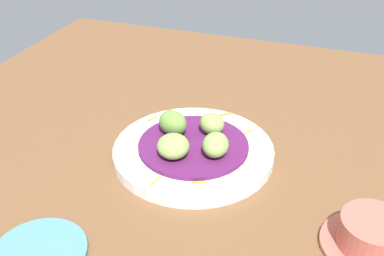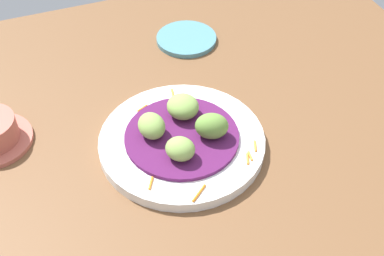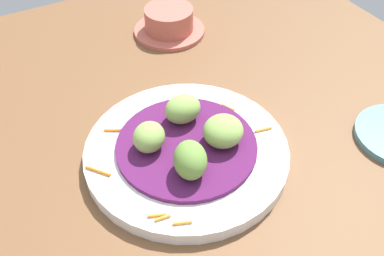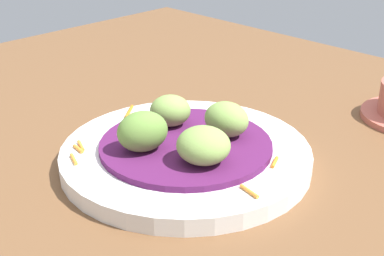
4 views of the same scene
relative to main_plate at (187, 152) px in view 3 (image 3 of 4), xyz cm
name	(u,v)px [view 3 (image 3 of 4)]	position (x,y,z in cm)	size (l,w,h in cm)	color
table_surface	(173,190)	(3.99, 3.56, -1.97)	(110.00, 110.00, 2.00)	brown
main_plate	(187,152)	(0.00, 0.00, 0.00)	(27.94, 27.94, 1.94)	white
cabbage_bed	(186,146)	(0.00, 0.00, 1.33)	(19.20, 19.20, 0.72)	#51194C
carrot_garnish	(169,165)	(3.61, 1.81, 1.17)	(25.69, 19.78, 0.40)	orange
guac_scoop_left	(190,160)	(1.91, 4.54, 3.90)	(4.22, 5.51, 4.43)	olive
guac_scoop_center	(223,131)	(-4.54, 1.91, 3.61)	(5.35, 5.59, 3.84)	#84A851
guac_scoop_right	(183,109)	(-1.91, -4.54, 3.65)	(4.34, 5.26, 3.94)	#84A851
guac_scoop_back	(149,137)	(4.54, -1.91, 3.54)	(4.21, 4.79, 3.71)	#84A851
terracotta_bowl	(169,23)	(-12.50, -29.70, 1.19)	(13.27, 13.27, 4.97)	#B75B4C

